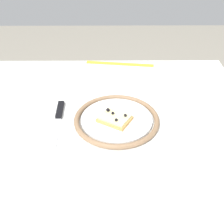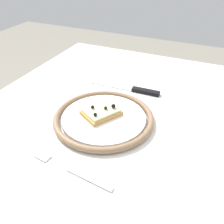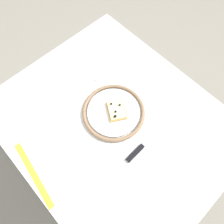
{
  "view_description": "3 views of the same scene",
  "coord_description": "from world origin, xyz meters",
  "px_view_note": "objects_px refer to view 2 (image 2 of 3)",
  "views": [
    {
      "loc": [
        -0.01,
        0.75,
        1.34
      ],
      "look_at": [
        -0.01,
        0.03,
        0.8
      ],
      "focal_mm": 46.43,
      "sensor_mm": 36.0,
      "label": 1
    },
    {
      "loc": [
        -0.51,
        -0.21,
        1.17
      ],
      "look_at": [
        -0.03,
        0.0,
        0.8
      ],
      "focal_mm": 39.37,
      "sensor_mm": 36.0,
      "label": 2
    },
    {
      "loc": [
        0.24,
        -0.23,
        1.61
      ],
      "look_at": [
        -0.02,
        0.01,
        0.8
      ],
      "focal_mm": 33.91,
      "sensor_mm": 36.0,
      "label": 3
    }
  ],
  "objects_px": {
    "pizza_slice_near": "(101,112)",
    "fork": "(71,170)",
    "knife": "(136,90)",
    "dining_table": "(116,145)",
    "plate": "(104,118)"
  },
  "relations": [
    {
      "from": "dining_table",
      "to": "pizza_slice_near",
      "type": "bearing_deg",
      "value": 119.74
    },
    {
      "from": "knife",
      "to": "fork",
      "type": "xyz_separation_m",
      "value": [
        -0.38,
        0.01,
        -0.0
      ]
    },
    {
      "from": "dining_table",
      "to": "fork",
      "type": "bearing_deg",
      "value": 176.41
    },
    {
      "from": "knife",
      "to": "dining_table",
      "type": "bearing_deg",
      "value": -179.91
    },
    {
      "from": "dining_table",
      "to": "fork",
      "type": "distance_m",
      "value": 0.24
    },
    {
      "from": "knife",
      "to": "fork",
      "type": "relative_size",
      "value": 1.19
    },
    {
      "from": "pizza_slice_near",
      "to": "fork",
      "type": "distance_m",
      "value": 0.2
    },
    {
      "from": "plate",
      "to": "knife",
      "type": "xyz_separation_m",
      "value": [
        0.19,
        -0.03,
        -0.0
      ]
    },
    {
      "from": "plate",
      "to": "pizza_slice_near",
      "type": "bearing_deg",
      "value": 57.27
    },
    {
      "from": "pizza_slice_near",
      "to": "knife",
      "type": "relative_size",
      "value": 0.49
    },
    {
      "from": "pizza_slice_near",
      "to": "knife",
      "type": "distance_m",
      "value": 0.19
    },
    {
      "from": "dining_table",
      "to": "fork",
      "type": "height_order",
      "value": "fork"
    },
    {
      "from": "plate",
      "to": "fork",
      "type": "xyz_separation_m",
      "value": [
        -0.19,
        -0.01,
        -0.01
      ]
    },
    {
      "from": "pizza_slice_near",
      "to": "fork",
      "type": "xyz_separation_m",
      "value": [
        -0.19,
        -0.02,
        -0.02
      ]
    },
    {
      "from": "dining_table",
      "to": "plate",
      "type": "distance_m",
      "value": 0.12
    }
  ]
}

